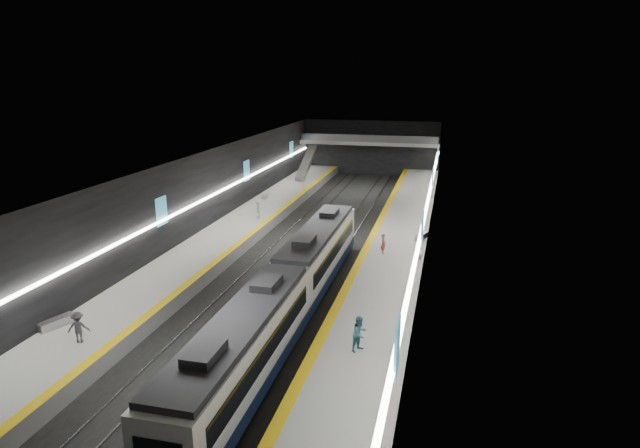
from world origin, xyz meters
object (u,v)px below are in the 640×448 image
(train, at_px, (288,290))
(bench_right_near, at_px, (418,253))
(bench_left_far, at_px, (265,196))
(passenger_right_a, at_px, (383,244))
(bench_right_far, at_px, (421,236))
(bench_left_near, at_px, (56,323))
(passenger_left_a, at_px, (258,210))
(passenger_right_b, at_px, (360,334))
(passenger_left_b, at_px, (78,327))
(escalator, at_px, (307,163))

(train, bearing_deg, bench_right_near, 59.00)
(bench_left_far, bearing_deg, passenger_right_a, -54.89)
(bench_right_far, bearing_deg, passenger_right_a, -106.45)
(train, relative_size, bench_left_near, 14.68)
(bench_left_near, xyz_separation_m, passenger_left_a, (3.08, 24.61, 0.57))
(bench_left_far, relative_size, bench_right_far, 0.82)
(train, bearing_deg, passenger_right_b, -38.56)
(bench_right_near, relative_size, passenger_right_a, 1.05)
(bench_left_near, height_order, passenger_left_a, passenger_left_a)
(train, relative_size, bench_left_far, 18.19)
(passenger_right_a, bearing_deg, bench_right_far, -55.09)
(train, height_order, passenger_left_b, train)
(passenger_right_a, relative_size, passenger_right_b, 0.86)
(escalator, distance_m, passenger_right_a, 33.16)
(bench_right_near, xyz_separation_m, passenger_left_b, (-16.53, -18.33, 0.65))
(escalator, distance_m, bench_right_far, 30.50)
(bench_left_far, xyz_separation_m, bench_right_near, (18.27, -16.08, 0.01))
(passenger_left_b, bearing_deg, bench_left_near, -49.85)
(bench_left_near, bearing_deg, passenger_right_b, 24.55)
(passenger_right_a, xyz_separation_m, passenger_left_b, (-13.84, -18.14, 0.04))
(passenger_right_a, distance_m, passenger_left_a, 15.32)
(bench_left_far, distance_m, passenger_left_b, 34.46)
(bench_left_far, bearing_deg, escalator, 76.07)
(bench_right_near, bearing_deg, escalator, 114.33)
(bench_left_far, relative_size, passenger_right_a, 1.01)
(bench_right_far, distance_m, passenger_left_b, 28.14)
(train, xyz_separation_m, passenger_left_a, (-8.92, 19.19, -0.37))
(passenger_right_a, distance_m, passenger_left_b, 22.81)
(passenger_right_b, relative_size, passenger_left_a, 1.15)
(bench_left_far, distance_m, passenger_left_a, 8.89)
(train, relative_size, passenger_left_a, 18.23)
(train, bearing_deg, bench_left_near, -155.69)
(bench_right_far, relative_size, passenger_left_a, 1.22)
(train, xyz_separation_m, passenger_right_a, (4.30, 11.46, -0.38))
(passenger_right_b, xyz_separation_m, passenger_left_a, (-13.97, 23.21, -0.13))
(passenger_right_b, distance_m, passenger_left_b, 14.82)
(escalator, relative_size, bench_right_near, 4.64)
(escalator, relative_size, bench_left_near, 3.91)
(passenger_right_a, bearing_deg, passenger_left_b, 117.79)
(passenger_left_a, bearing_deg, bench_left_far, -170.18)
(bench_right_near, relative_size, bench_right_far, 0.85)
(train, distance_m, passenger_right_a, 12.24)
(passenger_right_a, bearing_deg, bench_left_near, 111.12)
(train, relative_size, passenger_right_a, 18.31)
(passenger_right_b, xyz_separation_m, passenger_left_b, (-14.58, -2.65, -0.09))
(bench_left_near, bearing_deg, passenger_right_a, 65.86)
(escalator, bearing_deg, train, -76.41)
(escalator, xyz_separation_m, bench_right_far, (17.00, -25.27, -1.65))
(bench_left_near, xyz_separation_m, bench_left_far, (0.73, 33.16, -0.05))
(train, bearing_deg, passenger_left_b, -144.98)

